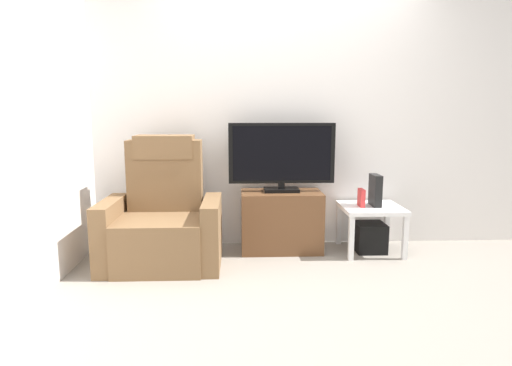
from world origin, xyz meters
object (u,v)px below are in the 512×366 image
at_px(recliner_armchair, 163,220).
at_px(game_console, 375,190).
at_px(book_upright, 361,198).
at_px(subwoofer_box, 370,237).
at_px(side_table, 371,213).
at_px(tv_stand, 281,221).
at_px(television, 282,156).

height_order(recliner_armchair, game_console, recliner_armchair).
height_order(recliner_armchair, book_upright, recliner_armchair).
bearing_deg(recliner_armchair, game_console, 1.65).
distance_m(subwoofer_box, game_console, 0.44).
xyz_separation_m(side_table, game_console, (0.04, 0.01, 0.21)).
height_order(tv_stand, book_upright, book_upright).
height_order(tv_stand, television, television).
bearing_deg(subwoofer_box, game_console, 15.95).
bearing_deg(tv_stand, side_table, -4.53).
relative_size(recliner_armchair, subwoofer_box, 4.04).
relative_size(television, game_console, 3.35).
bearing_deg(book_upright, subwoofer_box, 11.31).
distance_m(tv_stand, recliner_armchair, 1.08).
height_order(tv_stand, subwoofer_box, tv_stand).
bearing_deg(side_table, recliner_armchair, -173.09).
bearing_deg(game_console, television, 175.06).
relative_size(book_upright, game_console, 0.56).
relative_size(television, book_upright, 5.98).
height_order(book_upright, game_console, game_console).
bearing_deg(side_table, book_upright, -168.69).
relative_size(tv_stand, subwoofer_box, 2.77).
xyz_separation_m(tv_stand, game_console, (0.85, -0.05, 0.29)).
xyz_separation_m(recliner_armchair, side_table, (1.86, 0.23, -0.01)).
relative_size(side_table, book_upright, 3.34).
relative_size(recliner_armchair, side_table, 2.00).
height_order(television, book_upright, television).
bearing_deg(game_console, recliner_armchair, -172.92).
xyz_separation_m(subwoofer_box, game_console, (0.04, 0.01, 0.44)).
height_order(subwoofer_box, book_upright, book_upright).
xyz_separation_m(side_table, book_upright, (-0.10, -0.02, 0.15)).
bearing_deg(game_console, tv_stand, 176.32).
bearing_deg(subwoofer_box, book_upright, -168.69).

